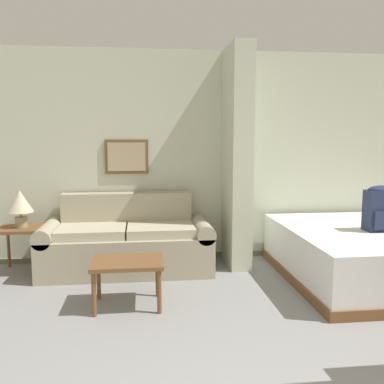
{
  "coord_description": "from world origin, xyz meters",
  "views": [
    {
      "loc": [
        -1.06,
        -1.59,
        1.56
      ],
      "look_at": [
        -0.61,
        2.25,
        1.05
      ],
      "focal_mm": 40.0,
      "sensor_mm": 36.0,
      "label": 1
    }
  ],
  "objects_px": {
    "coffee_table": "(127,266)",
    "bed": "(370,253)",
    "backpack": "(380,208)",
    "table_lamp": "(20,203)",
    "couch": "(127,243)"
  },
  "relations": [
    {
      "from": "coffee_table",
      "to": "bed",
      "type": "xyz_separation_m",
      "value": [
        2.6,
        0.45,
        -0.09
      ]
    },
    {
      "from": "bed",
      "to": "backpack",
      "type": "height_order",
      "value": "backpack"
    },
    {
      "from": "backpack",
      "to": "bed",
      "type": "bearing_deg",
      "value": 102.78
    },
    {
      "from": "table_lamp",
      "to": "backpack",
      "type": "relative_size",
      "value": 0.87
    },
    {
      "from": "bed",
      "to": "backpack",
      "type": "bearing_deg",
      "value": -77.22
    },
    {
      "from": "table_lamp",
      "to": "bed",
      "type": "bearing_deg",
      "value": -10.21
    },
    {
      "from": "bed",
      "to": "coffee_table",
      "type": "bearing_deg",
      "value": -170.16
    },
    {
      "from": "couch",
      "to": "backpack",
      "type": "bearing_deg",
      "value": -15.54
    },
    {
      "from": "table_lamp",
      "to": "backpack",
      "type": "xyz_separation_m",
      "value": [
        3.85,
        -0.8,
        0.01
      ]
    },
    {
      "from": "backpack",
      "to": "couch",
      "type": "bearing_deg",
      "value": 164.46
    },
    {
      "from": "coffee_table",
      "to": "table_lamp",
      "type": "relative_size",
      "value": 1.53
    },
    {
      "from": "coffee_table",
      "to": "backpack",
      "type": "relative_size",
      "value": 1.34
    },
    {
      "from": "coffee_table",
      "to": "bed",
      "type": "distance_m",
      "value": 2.64
    },
    {
      "from": "coffee_table",
      "to": "backpack",
      "type": "distance_m",
      "value": 2.69
    },
    {
      "from": "table_lamp",
      "to": "bed",
      "type": "xyz_separation_m",
      "value": [
        3.83,
        -0.69,
        -0.52
      ]
    }
  ]
}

